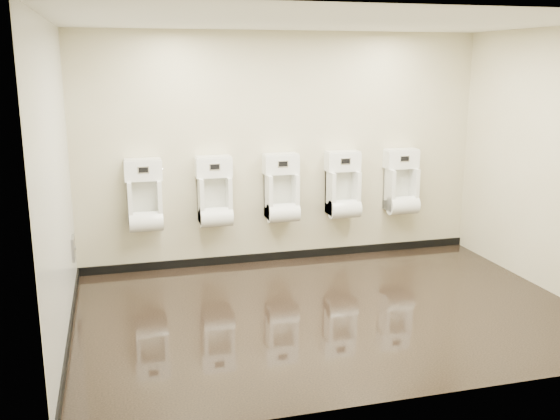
# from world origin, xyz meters

# --- Properties ---
(ground) EXTENTS (5.00, 3.50, 0.00)m
(ground) POSITION_xyz_m (0.00, 0.00, 0.00)
(ground) COLOR black
(ground) RESTS_ON ground
(ceiling) EXTENTS (5.00, 3.50, 0.00)m
(ceiling) POSITION_xyz_m (0.00, 0.00, 2.80)
(ceiling) COLOR silver
(back_wall) EXTENTS (5.00, 0.02, 2.80)m
(back_wall) POSITION_xyz_m (0.00, 1.75, 1.40)
(back_wall) COLOR beige
(back_wall) RESTS_ON ground
(front_wall) EXTENTS (5.00, 0.02, 2.80)m
(front_wall) POSITION_xyz_m (0.00, -1.75, 1.40)
(front_wall) COLOR beige
(front_wall) RESTS_ON ground
(left_wall) EXTENTS (0.02, 3.50, 2.80)m
(left_wall) POSITION_xyz_m (-2.50, 0.00, 1.40)
(left_wall) COLOR beige
(left_wall) RESTS_ON ground
(right_wall) EXTENTS (0.02, 3.50, 2.80)m
(right_wall) POSITION_xyz_m (2.50, 0.00, 1.40)
(right_wall) COLOR beige
(right_wall) RESTS_ON ground
(tile_overlay_left) EXTENTS (0.01, 3.50, 2.80)m
(tile_overlay_left) POSITION_xyz_m (-2.50, 0.00, 1.40)
(tile_overlay_left) COLOR silver
(tile_overlay_left) RESTS_ON ground
(skirting_back) EXTENTS (5.00, 0.02, 0.10)m
(skirting_back) POSITION_xyz_m (0.00, 1.74, 0.05)
(skirting_back) COLOR black
(skirting_back) RESTS_ON ground
(skirting_left) EXTENTS (0.02, 3.50, 0.10)m
(skirting_left) POSITION_xyz_m (-2.49, 0.00, 0.05)
(skirting_left) COLOR black
(skirting_left) RESTS_ON ground
(access_panel) EXTENTS (0.04, 0.25, 0.25)m
(access_panel) POSITION_xyz_m (-2.48, 1.20, 0.50)
(access_panel) COLOR #9E9EA3
(access_panel) RESTS_ON left_wall
(urinal_0) EXTENTS (0.43, 0.33, 0.81)m
(urinal_0) POSITION_xyz_m (-1.69, 1.61, 0.89)
(urinal_0) COLOR white
(urinal_0) RESTS_ON back_wall
(urinal_1) EXTENTS (0.43, 0.33, 0.81)m
(urinal_1) POSITION_xyz_m (-0.88, 1.61, 0.89)
(urinal_1) COLOR white
(urinal_1) RESTS_ON back_wall
(urinal_2) EXTENTS (0.43, 0.33, 0.81)m
(urinal_2) POSITION_xyz_m (-0.06, 1.61, 0.89)
(urinal_2) COLOR white
(urinal_2) RESTS_ON back_wall
(urinal_3) EXTENTS (0.43, 0.33, 0.81)m
(urinal_3) POSITION_xyz_m (0.73, 1.61, 0.89)
(urinal_3) COLOR white
(urinal_3) RESTS_ON back_wall
(urinal_4) EXTENTS (0.43, 0.33, 0.81)m
(urinal_4) POSITION_xyz_m (1.53, 1.61, 0.89)
(urinal_4) COLOR white
(urinal_4) RESTS_ON back_wall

